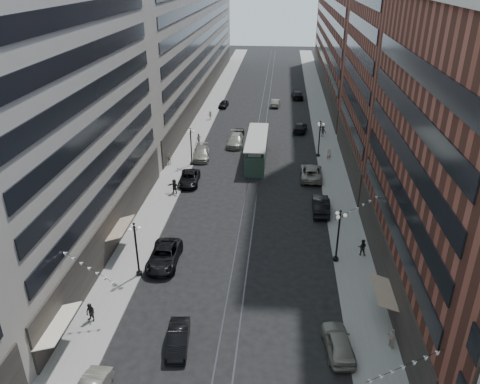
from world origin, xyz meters
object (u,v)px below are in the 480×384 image
(streetcar, at_px, (257,149))
(car_2, at_px, (164,256))
(car_10, at_px, (321,205))
(pedestrian_8, at_px, (329,154))
(car_7, at_px, (189,178))
(pedestrian_extra_0, at_px, (199,139))
(lamppost_se_far, at_px, (338,234))
(car_13, at_px, (238,134))
(car_extra_0, at_px, (297,95))
(car_extra_1, at_px, (235,140))
(car_11, at_px, (311,172))
(pedestrian_5, at_px, (174,186))
(lamppost_sw_mid, at_px, (191,145))
(pedestrian_9, at_px, (323,131))
(car_8, at_px, (201,153))
(car_9, at_px, (223,104))
(pedestrian_2, at_px, (91,313))
(car_4, at_px, (338,342))
(pedestrian_extra_2, at_px, (210,115))
(car_5, at_px, (178,339))
(car_12, at_px, (300,127))
(pedestrian_4, at_px, (392,338))
(lamppost_se_mid, at_px, (319,138))
(lamppost_sw_far, at_px, (136,248))
(pedestrian_6, at_px, (169,159))

(streetcar, distance_m, car_2, 28.60)
(car_10, relative_size, pedestrian_8, 2.93)
(car_7, bearing_deg, pedestrian_extra_0, 91.28)
(lamppost_se_far, relative_size, car_13, 1.23)
(car_extra_0, relative_size, car_extra_1, 0.93)
(car_2, height_order, car_11, car_11)
(car_extra_1, bearing_deg, pedestrian_5, -107.05)
(lamppost_sw_mid, xyz_separation_m, pedestrian_9, (19.67, 14.14, -2.03))
(pedestrian_8, bearing_deg, lamppost_sw_mid, 13.27)
(car_8, bearing_deg, pedestrian_8, -5.66)
(car_9, bearing_deg, streetcar, -68.11)
(pedestrian_2, distance_m, car_7, 27.44)
(lamppost_sw_mid, xyz_separation_m, car_10, (17.60, -12.77, -2.20))
(car_8, relative_size, pedestrian_extra_0, 3.07)
(car_2, bearing_deg, car_4, -34.32)
(car_10, distance_m, pedestrian_extra_2, 39.59)
(streetcar, bearing_deg, car_8, 179.73)
(car_5, distance_m, car_9, 67.00)
(pedestrian_5, bearing_deg, car_11, 39.93)
(car_12, bearing_deg, car_7, 64.14)
(car_8, bearing_deg, car_4, -73.83)
(pedestrian_4, bearing_deg, lamppost_se_mid, -18.53)
(car_13, xyz_separation_m, car_extra_1, (-0.12, -3.26, 0.11))
(car_9, bearing_deg, car_12, -37.78)
(lamppost_sw_far, relative_size, car_12, 1.05)
(car_2, xyz_separation_m, car_5, (3.61, -10.73, -0.11))
(lamppost_sw_mid, distance_m, car_4, 39.10)
(lamppost_sw_mid, height_order, pedestrian_5, lamppost_sw_mid)
(streetcar, height_order, car_9, streetcar)
(car_4, relative_size, car_8, 0.86)
(car_4, distance_m, pedestrian_4, 4.07)
(car_2, height_order, car_13, car_2)
(car_5, height_order, pedestrian_5, pedestrian_5)
(pedestrian_extra_2, bearing_deg, lamppost_sw_mid, 113.78)
(car_11, bearing_deg, car_2, 56.66)
(streetcar, relative_size, car_13, 2.98)
(streetcar, bearing_deg, pedestrian_6, -166.37)
(car_7, height_order, pedestrian_5, pedestrian_5)
(pedestrian_2, height_order, car_13, pedestrian_2)
(lamppost_sw_mid, bearing_deg, pedestrian_extra_0, 92.92)
(pedestrian_6, xyz_separation_m, pedestrian_extra_0, (2.81, 8.74, 0.10))
(car_4, xyz_separation_m, pedestrian_8, (2.38, 38.40, 0.25))
(car_10, xyz_separation_m, car_extra_0, (-1.60, 52.76, -0.08))
(pedestrian_extra_2, bearing_deg, car_10, 139.63)
(streetcar, height_order, pedestrian_6, streetcar)
(car_2, relative_size, car_extra_0, 1.07)
(pedestrian_extra_0, bearing_deg, pedestrian_2, 24.17)
(pedestrian_6, relative_size, pedestrian_extra_0, 0.90)
(lamppost_se_far, relative_size, pedestrian_8, 2.99)
(pedestrian_9, bearing_deg, car_2, -102.84)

